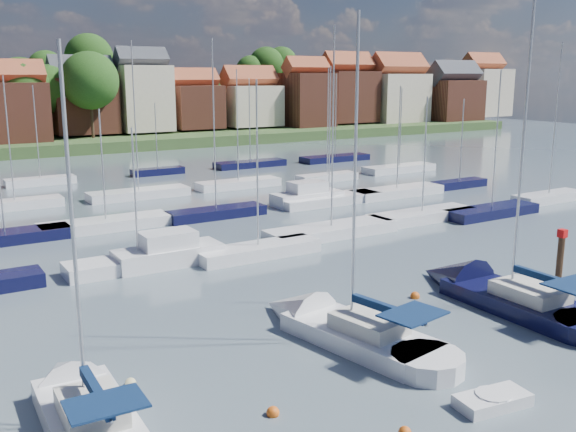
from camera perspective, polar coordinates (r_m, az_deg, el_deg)
ground at (r=62.94m, az=-12.67°, el=0.97°), size 260.00×260.00×0.00m
sailboat_left at (r=25.36m, az=-17.83°, el=-15.99°), size 3.11×10.66×14.42m
sailboat_centre at (r=31.14m, az=4.34°, el=-9.93°), size 5.19×12.27×16.16m
sailboat_navy at (r=37.40m, az=17.78°, el=-6.63°), size 3.71×13.19×18.10m
tender at (r=26.16m, az=17.72°, el=-15.36°), size 2.99×1.68×0.62m
timber_piling at (r=38.43m, az=22.86°, el=-5.48°), size 0.40×0.40×6.27m
buoy_c at (r=24.57m, az=-1.35°, el=-17.28°), size 0.48×0.48×0.48m
buoy_d at (r=27.20m, az=18.85°, el=-14.88°), size 0.42×0.42×0.42m
buoy_e at (r=36.76m, az=11.22°, el=-7.16°), size 0.53×0.53×0.53m
buoy_g at (r=32.62m, az=7.84°, el=-9.61°), size 0.48×0.48×0.48m
buoy_h at (r=27.32m, az=-13.81°, el=-14.42°), size 0.44×0.44×0.44m
marina_field at (r=59.05m, az=-9.39°, el=0.79°), size 79.62×41.41×15.93m
far_shore_town at (r=152.94m, az=-23.60°, el=8.57°), size 212.46×90.00×22.27m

